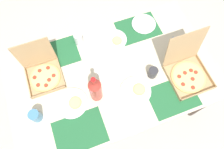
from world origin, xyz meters
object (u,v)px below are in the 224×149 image
Objects in this scene: soda_bottle at (95,90)px; cup_clear_right at (35,116)px; plate_middle at (144,24)px; cup_red at (153,73)px; plate_near_left at (72,103)px; cup_dark at (79,39)px; pizza_box_center at (187,70)px; plate_far_left at (115,40)px; pizza_box_edge_far at (43,72)px; plate_near_right at (136,91)px.

soda_bottle reaches higher than cup_clear_right.
cup_red is at bearing -106.23° from plate_middle.
cup_dark is (0.21, 0.49, 0.04)m from plate_near_left.
cup_clear_right is (-1.17, 0.06, -0.00)m from pizza_box_center.
cup_red is at bearing 0.42° from plate_near_left.
plate_far_left is at bearing 28.82° from cup_clear_right.
cup_red is at bearing 162.66° from pizza_box_center.
soda_bottle is at bearing -91.76° from cup_dark.
pizza_box_edge_far is 2.82× the size of cup_dark.
plate_middle is 0.65× the size of soda_bottle.
plate_far_left is 0.43m from cup_red.
plate_near_right is at bearing -14.29° from soda_bottle.
pizza_box_edge_far reaches higher than plate_near_right.
pizza_box_center is 0.72m from soda_bottle.
pizza_box_center is at bearing -49.09° from plate_far_left.
pizza_box_edge_far is 1.29× the size of plate_near_right.
pizza_box_center reaches higher than cup_dark.
plate_far_left is at bearing 111.83° from cup_red.
plate_near_right is 0.63m from cup_dark.
pizza_box_center is at bearing -77.56° from plate_middle.
plate_near_right is at bearing -154.43° from cup_red.
plate_middle is 2.45× the size of cup_red.
pizza_box_center is 0.27m from cup_red.
pizza_box_edge_far is at bearing 114.81° from plate_near_left.
soda_bottle is (-0.30, -0.41, 0.12)m from plate_far_left.
cup_clear_right is at bearing -151.18° from plate_far_left.
plate_near_right is (0.48, -0.08, -0.00)m from plate_near_left.
pizza_box_edge_far is 0.94× the size of soda_bottle.
plate_middle is at bearing 38.35° from soda_bottle.
plate_near_left is at bearing 178.92° from soda_bottle.
pizza_box_center is 0.56m from plate_middle.
cup_dark reaches higher than plate_near_left.
plate_near_left is 1.01× the size of plate_near_right.
pizza_box_edge_far is 0.46m from soda_bottle.
cup_dark is at bearing 132.51° from cup_red.
soda_bottle is at bearing -42.68° from pizza_box_edge_far.
pizza_box_center reaches higher than plate_middle.
plate_far_left is 0.30m from cup_dark.
cup_clear_right is (-0.12, -0.31, 0.00)m from pizza_box_edge_far.
pizza_box_edge_far is 0.34m from cup_clear_right.
plate_far_left is 0.97× the size of plate_middle.
cup_dark is at bearing 177.68° from plate_middle.
plate_near_left is 0.92m from plate_middle.
pizza_box_edge_far reaches higher than plate_far_left.
cup_red is (0.46, 0.01, -0.09)m from soda_bottle.
pizza_box_center is at bearing -3.08° from cup_clear_right.
plate_middle is 0.63m from plate_near_right.
plate_near_right is 0.32m from soda_bottle.
pizza_box_edge_far is 3.54× the size of cup_red.
plate_far_left is (0.63, 0.10, -0.04)m from pizza_box_edge_far.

